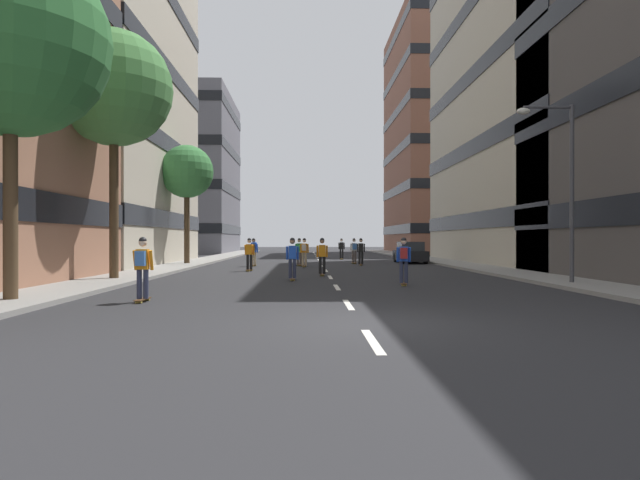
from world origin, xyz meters
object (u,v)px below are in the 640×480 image
at_px(skater_4, 354,249).
at_px(skater_9, 142,265).
at_px(skater_1, 254,250).
at_px(skater_2, 361,250).
at_px(skater_6, 254,247).
at_px(skater_10, 322,255).
at_px(skater_0, 292,257).
at_px(skater_11, 304,251).
at_px(skater_5, 299,250).
at_px(street_tree_near, 10,40).
at_px(street_tree_far, 114,89).
at_px(skater_3, 404,258).
at_px(parked_car_near, 410,253).
at_px(skater_7, 342,248).
at_px(street_tree_mid, 187,172).
at_px(streetlamp_right, 562,173).
at_px(skater_8, 249,253).

xyz_separation_m(skater_4, skater_9, (-7.84, -22.24, 0.00)).
xyz_separation_m(skater_1, skater_9, (-1.19, -19.06, 0.00)).
xyz_separation_m(skater_2, skater_9, (-8.08, -20.04, 0.03)).
height_order(skater_6, skater_10, same).
bearing_deg(skater_0, skater_11, 87.40).
relative_size(skater_1, skater_5, 1.00).
relative_size(skater_0, skater_5, 1.00).
xyz_separation_m(street_tree_near, skater_6, (3.30, 32.58, -5.98)).
height_order(street_tree_far, skater_0, street_tree_far).
relative_size(street_tree_far, skater_10, 5.66).
distance_m(street_tree_near, skater_3, 13.95).
bearing_deg(skater_2, street_tree_near, -119.22).
height_order(parked_car_near, skater_7, skater_7).
bearing_deg(skater_9, skater_1, 86.44).
relative_size(street_tree_near, street_tree_mid, 1.21).
distance_m(skater_6, skater_10, 22.52).
relative_size(streetlamp_right, skater_5, 3.65).
bearing_deg(skater_11, skater_3, -74.23).
height_order(street_tree_mid, skater_8, street_tree_mid).
bearing_deg(skater_6, parked_car_near, -36.31).
height_order(street_tree_near, skater_9, street_tree_near).
height_order(skater_1, skater_3, same).
bearing_deg(skater_7, skater_2, -86.75).
bearing_deg(skater_3, street_tree_near, -154.84).
bearing_deg(skater_3, street_tree_far, 168.88).
xyz_separation_m(parked_car_near, skater_6, (-12.01, 8.83, 0.29)).
bearing_deg(skater_5, street_tree_mid, 172.22).
bearing_deg(skater_5, skater_7, 71.85).
height_order(parked_car_near, skater_2, skater_2).
distance_m(skater_1, skater_3, 15.67).
distance_m(street_tree_near, skater_0, 12.25).
height_order(skater_2, skater_9, same).
relative_size(skater_2, skater_7, 1.00).
relative_size(street_tree_near, skater_4, 5.29).
bearing_deg(skater_2, skater_3, -89.98).
bearing_deg(skater_8, parked_car_near, 41.98).
relative_size(street_tree_mid, skater_5, 4.36).
relative_size(street_tree_mid, skater_8, 4.36).
bearing_deg(skater_11, skater_7, 75.45).
bearing_deg(skater_9, parked_car_near, 62.88).
bearing_deg(street_tree_mid, skater_8, -54.42).
height_order(skater_4, skater_7, same).
height_order(parked_car_near, street_tree_far, street_tree_far).
xyz_separation_m(street_tree_near, skater_3, (11.42, 5.36, -5.95)).
xyz_separation_m(skater_3, skater_4, (-0.24, 17.24, 0.00)).
distance_m(parked_car_near, skater_1, 11.63).
relative_size(skater_0, skater_10, 1.00).
xyz_separation_m(parked_car_near, skater_4, (-4.13, -1.14, 0.32)).
height_order(skater_7, skater_9, same).
relative_size(parked_car_near, skater_6, 2.47).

